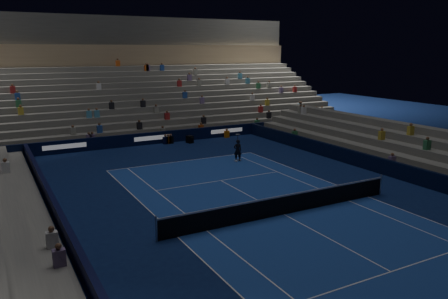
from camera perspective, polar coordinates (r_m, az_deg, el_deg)
ground at (r=21.64m, az=7.68°, el=-8.26°), size 90.00×90.00×0.00m
court_surface at (r=21.64m, az=7.68°, el=-8.24°), size 10.97×23.77×0.01m
sponsor_barrier_far at (r=37.47m, az=-9.16°, el=1.44°), size 44.00×0.25×1.00m
sponsor_barrier_east at (r=28.09m, az=23.96°, el=-3.28°), size 0.25×37.00×1.00m
sponsor_barrier_west at (r=17.91m, az=-18.84°, el=-11.70°), size 0.25×37.00×1.00m
grandstand_main at (r=45.96m, az=-13.23°, el=6.95°), size 44.00×15.20×11.20m
tennis_net at (r=21.46m, az=7.72°, el=-7.00°), size 12.90×0.10×1.10m
tennis_player at (r=31.24m, az=1.76°, el=-0.12°), size 0.65×0.51×1.55m
broadcast_camera at (r=37.60m, az=-4.39°, el=1.32°), size 0.58×0.97×0.61m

